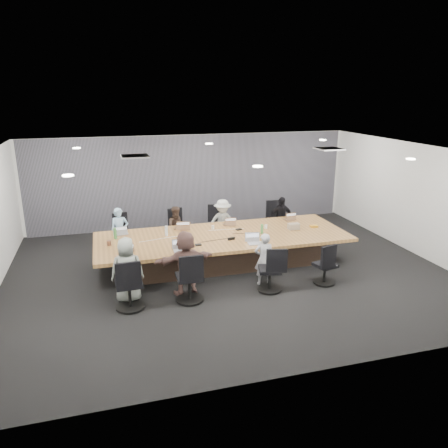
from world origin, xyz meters
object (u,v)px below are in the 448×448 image
object	(u,v)px
chair_7	(325,268)
bottle_green_right	(262,229)
chair_4	(129,288)
bottle_green_left	(115,234)
chair_5	(189,281)
laptop_4	(125,256)
laptop_0	(121,233)
person_6	(264,259)
person_1	(177,228)
person_3	(281,218)
chair_3	(276,222)
person_5	(186,263)
laptop_1	(181,228)
snack_packet	(314,226)
canvas_bag	(294,226)
laptop_6	(256,243)
bottle_clear	(166,231)
stapler	(231,239)
chair_2	(219,227)
chair_6	(270,273)
laptop_5	(181,251)
person_2	(223,222)
mug_brown	(109,243)
chair_0	(120,237)
person_0	(120,232)
laptop_3	(289,219)
conference_table	(223,248)
person_4	(127,270)
chair_1	(175,231)
laptop_2	(228,224)

from	to	relation	value
chair_7	bottle_green_right	bearing A→B (deg)	103.92
chair_4	bottle_green_left	bearing A→B (deg)	91.17
chair_5	laptop_4	bearing A→B (deg)	143.49
laptop_0	person_6	world-z (taller)	person_6
person_1	person_3	bearing A→B (deg)	-3.81
laptop_0	bottle_green_right	world-z (taller)	bottle_green_right
chair_3	chair_4	world-z (taller)	chair_4
person_5	chair_3	bearing A→B (deg)	-144.93
laptop_1	snack_packet	distance (m)	3.37
laptop_1	person_3	world-z (taller)	person_3
person_6	canvas_bag	xyz separation A→B (m)	(1.29, 1.32, 0.23)
person_1	chair_3	bearing A→B (deg)	2.95
laptop_1	person_5	size ratio (longest dim) A/B	0.25
laptop_6	snack_packet	distance (m)	2.02
laptop_6	bottle_clear	xyz separation A→B (m)	(-1.85, 1.13, 0.11)
person_3	stapler	xyz separation A→B (m)	(-1.98, -1.74, 0.15)
chair_2	chair_6	xyz separation A→B (m)	(0.17, -3.40, -0.00)
chair_2	laptop_5	world-z (taller)	chair_2
chair_2	person_5	distance (m)	3.43
snack_packet	bottle_clear	bearing A→B (deg)	174.81
chair_3	person_2	world-z (taller)	person_2
person_2	mug_brown	size ratio (longest dim) A/B	11.23
person_6	laptop_6	xyz separation A→B (m)	(0.00, 0.55, 0.17)
chair_0	person_2	distance (m)	2.76
person_0	mug_brown	world-z (taller)	person_0
bottle_green_right	chair_6	bearing A→B (deg)	-104.51
chair_6	laptop_3	bearing A→B (deg)	73.76
person_0	laptop_3	distance (m)	4.47
conference_table	chair_3	distance (m)	2.68
laptop_3	person_4	xyz separation A→B (m)	(-4.42, -2.15, -0.08)
chair_2	snack_packet	size ratio (longest dim) A/B	4.22
chair_4	person_1	bearing A→B (deg)	61.60
chair_2	stapler	size ratio (longest dim) A/B	4.76
chair_1	laptop_5	bearing A→B (deg)	71.20
laptop_1	person_5	distance (m)	2.17
chair_4	person_6	bearing A→B (deg)	4.30
conference_table	laptop_0	xyz separation A→B (m)	(-2.35, 0.80, 0.35)
chair_5	bottle_clear	xyz separation A→B (m)	(-0.14, 2.03, 0.42)
chair_6	person_3	world-z (taller)	person_3
laptop_3	person_4	distance (m)	4.92
conference_table	bottle_green_right	world-z (taller)	bottle_green_right
chair_7	laptop_2	distance (m)	2.92
chair_7	laptop_2	size ratio (longest dim) A/B	2.56
laptop_2	laptop_3	bearing A→B (deg)	-171.37
chair_7	stapler	distance (m)	2.21
chair_4	laptop_0	world-z (taller)	chair_4
person_3	bottle_clear	world-z (taller)	person_3
chair_0	laptop_5	xyz separation A→B (m)	(1.18, -2.50, 0.38)
chair_7	person_4	distance (m)	4.20
chair_7	chair_1	bearing A→B (deg)	113.46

